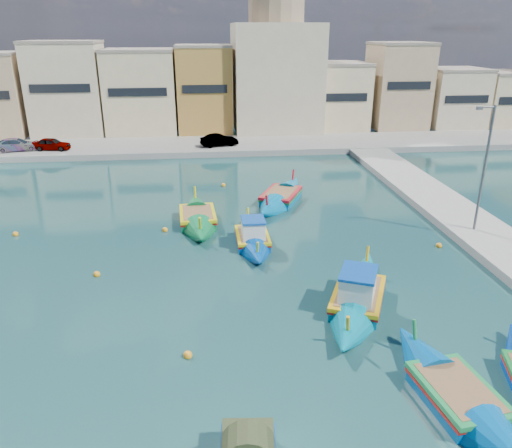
# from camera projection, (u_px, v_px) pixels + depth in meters

# --- Properties ---
(ground) EXTENTS (160.00, 160.00, 0.00)m
(ground) POSITION_uv_depth(u_px,v_px,m) (186.00, 301.00, 23.56)
(ground) COLOR #123036
(ground) RESTS_ON ground
(north_quay) EXTENTS (80.00, 8.00, 0.60)m
(north_quay) POSITION_uv_depth(u_px,v_px,m) (193.00, 146.00, 53.06)
(north_quay) COLOR gray
(north_quay) RESTS_ON ground
(north_townhouses) EXTENTS (83.20, 7.87, 10.19)m
(north_townhouses) POSITION_uv_depth(u_px,v_px,m) (248.00, 92.00, 58.83)
(north_townhouses) COLOR beige
(north_townhouses) RESTS_ON ground
(church_block) EXTENTS (10.00, 10.00, 19.10)m
(church_block) POSITION_uv_depth(u_px,v_px,m) (276.00, 61.00, 58.50)
(church_block) COLOR beige
(church_block) RESTS_ON ground
(quay_street_lamp) EXTENTS (1.18, 0.16, 8.00)m
(quay_street_lamp) POSITION_uv_depth(u_px,v_px,m) (483.00, 169.00, 29.27)
(quay_street_lamp) COLOR #595B60
(quay_street_lamp) RESTS_ON ground
(parked_cars) EXTENTS (24.48, 2.61, 1.26)m
(parked_cars) POSITION_uv_depth(u_px,v_px,m) (86.00, 143.00, 50.28)
(parked_cars) COLOR #4C1919
(parked_cars) RESTS_ON north_quay
(luzzu_turquoise_cabin) EXTENTS (5.87, 9.64, 3.09)m
(luzzu_turquoise_cabin) POSITION_uv_depth(u_px,v_px,m) (358.00, 298.00, 23.03)
(luzzu_turquoise_cabin) COLOR #007F9B
(luzzu_turquoise_cabin) RESTS_ON ground
(luzzu_blue_cabin) EXTENTS (1.93, 7.54, 2.66)m
(luzzu_blue_cabin) POSITION_uv_depth(u_px,v_px,m) (252.00, 239.00, 29.67)
(luzzu_blue_cabin) COLOR #0049A9
(luzzu_blue_cabin) RESTS_ON ground
(luzzu_cyan_mid) EXTENTS (6.01, 9.37, 2.76)m
(luzzu_cyan_mid) POSITION_uv_depth(u_px,v_px,m) (281.00, 198.00, 37.01)
(luzzu_cyan_mid) COLOR #006FA5
(luzzu_cyan_mid) RESTS_ON ground
(luzzu_green) EXTENTS (2.67, 8.76, 2.73)m
(luzzu_green) POSITION_uv_depth(u_px,v_px,m) (198.00, 219.00, 32.90)
(luzzu_green) COLOR #0B783E
(luzzu_green) RESTS_ON ground
(luzzu_cyan_south) EXTENTS (3.12, 8.48, 2.57)m
(luzzu_cyan_south) POSITION_uv_depth(u_px,v_px,m) (457.00, 398.00, 16.98)
(luzzu_cyan_south) COLOR #0057A5
(luzzu_cyan_south) RESTS_ON ground
(mooring_buoys) EXTENTS (25.77, 22.94, 0.36)m
(mooring_buoys) POSITION_uv_depth(u_px,v_px,m) (190.00, 243.00, 29.68)
(mooring_buoys) COLOR orange
(mooring_buoys) RESTS_ON ground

